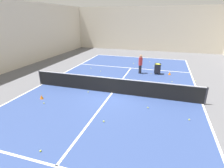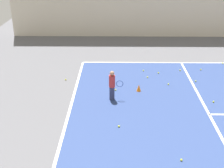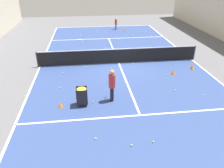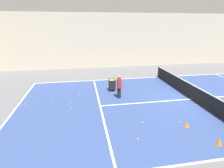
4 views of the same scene
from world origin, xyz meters
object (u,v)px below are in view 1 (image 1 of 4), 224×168
(coach_at_net, at_px, (140,63))
(training_cone_0, at_px, (64,76))
(ball_cart, at_px, (158,67))
(tennis_net, at_px, (112,85))
(training_cone_1, at_px, (170,73))

(coach_at_net, height_order, training_cone_0, coach_at_net)
(coach_at_net, bearing_deg, ball_cart, 113.29)
(tennis_net, relative_size, training_cone_0, 33.81)
(tennis_net, height_order, coach_at_net, coach_at_net)
(training_cone_1, bearing_deg, ball_cart, -176.09)
(tennis_net, xyz_separation_m, ball_cart, (2.58, 5.15, 0.10))
(coach_at_net, xyz_separation_m, training_cone_1, (2.53, 0.32, -0.82))
(tennis_net, relative_size, coach_at_net, 6.71)
(ball_cart, bearing_deg, training_cone_0, -154.53)
(training_cone_1, bearing_deg, coach_at_net, -172.74)
(training_cone_0, height_order, training_cone_1, training_cone_0)
(tennis_net, distance_m, ball_cart, 5.76)
(coach_at_net, bearing_deg, tennis_net, 1.00)
(coach_at_net, xyz_separation_m, training_cone_0, (-5.74, -3.19, -0.79))
(tennis_net, bearing_deg, training_cone_1, 55.14)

